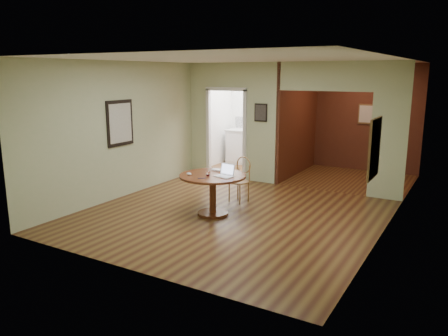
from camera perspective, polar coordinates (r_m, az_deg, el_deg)
The scene contains 11 objects.
floor at distance 7.73m, azimuth 0.65°, elevation -6.29°, with size 5.00×5.00×0.00m, color #3F1F12.
room_shell at distance 10.38m, azimuth 6.94°, elevation 5.71°, with size 5.20×7.50×5.00m.
dining_table at distance 7.66m, azimuth -1.48°, elevation -2.26°, with size 1.17×1.17×0.73m.
chair at distance 8.49m, azimuth 2.21°, elevation -1.15°, with size 0.44×0.44×0.88m.
open_laptop at distance 7.49m, azimuth 0.23°, elevation -0.63°, with size 0.33×0.31×0.21m.
closed_laptop at distance 7.87m, azimuth -0.70°, elevation -0.34°, with size 0.33×0.21×0.03m, color #A8A9AD.
mouse at distance 7.60m, azimuth -4.59°, elevation -0.77°, with size 0.11×0.06×0.05m, color white.
wine_glass at distance 7.50m, azimuth -2.12°, elevation -0.76°, with size 0.08×0.08×0.09m, color white, non-canonical shape.
pen at distance 7.35m, azimuth -2.91°, elevation -1.34°, with size 0.01×0.01×0.14m, color navy.
kitchen_cabinet at distance 11.85m, azimuth 5.06°, elevation 2.59°, with size 2.06×0.60×0.94m.
grocery_bag at distance 11.61m, azimuth 6.78°, elevation 5.39°, with size 0.28×0.24×0.28m, color beige.
Camera 1 is at (3.63, -6.37, 2.47)m, focal length 35.00 mm.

